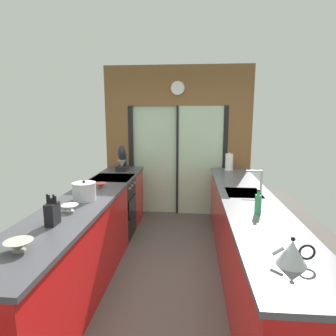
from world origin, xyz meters
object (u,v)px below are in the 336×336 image
at_px(oven_range, 113,207).
at_px(mixing_bowl_mid, 70,208).
at_px(stock_pot, 84,191).
at_px(knife_block, 52,213).
at_px(soap_bottle, 258,204).
at_px(stand_mixer, 122,161).
at_px(paper_towel_roll, 229,162).
at_px(mixing_bowl_far, 101,185).
at_px(kettle, 292,253).
at_px(mixing_bowl_near, 19,245).

bearing_deg(oven_range, mixing_bowl_mid, -89.31).
distance_m(oven_range, stock_pot, 1.29).
xyz_separation_m(knife_block, soap_bottle, (1.78, 0.42, -0.00)).
distance_m(stand_mixer, paper_towel_roll, 1.79).
bearing_deg(knife_block, paper_towel_roll, 55.76).
height_order(mixing_bowl_far, soap_bottle, soap_bottle).
bearing_deg(soap_bottle, kettle, -89.90).
height_order(oven_range, knife_block, knife_block).
height_order(stock_pot, paper_towel_roll, paper_towel_roll).
distance_m(mixing_bowl_near, soap_bottle, 2.00).
relative_size(mixing_bowl_mid, stand_mixer, 0.38).
xyz_separation_m(knife_block, paper_towel_roll, (1.78, 2.62, 0.04)).
bearing_deg(paper_towel_roll, soap_bottle, -90.00).
xyz_separation_m(stock_pot, paper_towel_roll, (1.78, 1.89, 0.04)).
xyz_separation_m(mixing_bowl_far, stock_pot, (-0.00, -0.55, 0.06)).
distance_m(mixing_bowl_mid, soap_bottle, 1.78).
bearing_deg(stand_mixer, kettle, -58.73).
relative_size(mixing_bowl_far, stock_pot, 0.63).
bearing_deg(mixing_bowl_near, mixing_bowl_far, 90.00).
relative_size(kettle, paper_towel_roll, 0.86).
relative_size(mixing_bowl_far, soap_bottle, 0.69).
relative_size(mixing_bowl_near, kettle, 0.73).
bearing_deg(kettle, mixing_bowl_far, 135.00).
distance_m(mixing_bowl_mid, stand_mixer, 2.09).
relative_size(oven_range, soap_bottle, 3.93).
distance_m(mixing_bowl_mid, paper_towel_roll, 2.89).
xyz_separation_m(mixing_bowl_mid, kettle, (1.78, -0.85, 0.04)).
bearing_deg(kettle, knife_block, 163.98).
bearing_deg(oven_range, mixing_bowl_far, -88.27).
bearing_deg(soap_bottle, mixing_bowl_mid, -177.28).
xyz_separation_m(mixing_bowl_near, mixing_bowl_far, (-0.00, 1.75, -0.01)).
bearing_deg(stock_pot, stand_mixer, 90.00).
relative_size(knife_block, stock_pot, 1.04).
bearing_deg(kettle, stock_pot, 145.32).
bearing_deg(mixing_bowl_far, stand_mixer, 90.00).
bearing_deg(oven_range, kettle, -53.04).
bearing_deg(soap_bottle, stock_pot, 170.51).
relative_size(stand_mixer, stock_pot, 1.66).
bearing_deg(stock_pot, oven_range, 90.91).
distance_m(mixing_bowl_far, paper_towel_roll, 2.23).
relative_size(stand_mixer, paper_towel_roll, 1.38).
relative_size(stock_pot, soap_bottle, 1.08).
relative_size(knife_block, kettle, 1.00).
xyz_separation_m(mixing_bowl_far, paper_towel_roll, (1.78, 1.35, 0.10)).
relative_size(stand_mixer, soap_bottle, 1.79).
relative_size(mixing_bowl_far, paper_towel_roll, 0.53).
distance_m(kettle, soap_bottle, 0.94).
relative_size(oven_range, knife_block, 3.48).
bearing_deg(paper_towel_roll, mixing_bowl_near, -119.88).
bearing_deg(kettle, mixing_bowl_near, 179.04).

